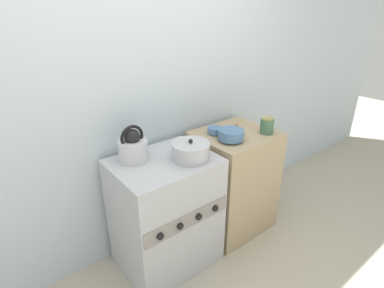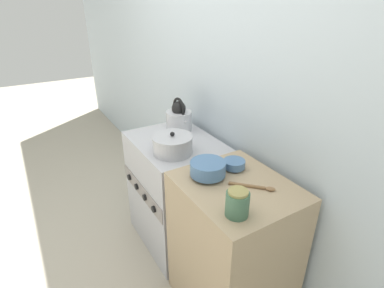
# 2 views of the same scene
# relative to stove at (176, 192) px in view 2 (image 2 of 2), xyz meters

# --- Properties ---
(ground_plane) EXTENTS (12.00, 12.00, 0.00)m
(ground_plane) POSITION_rel_stove_xyz_m (0.00, -0.26, -0.43)
(ground_plane) COLOR #B2A893
(wall_back) EXTENTS (7.00, 0.06, 2.50)m
(wall_back) POSITION_rel_stove_xyz_m (0.00, 0.34, 0.82)
(wall_back) COLOR silver
(wall_back) RESTS_ON ground_plane
(stove) EXTENTS (0.68, 0.55, 0.85)m
(stove) POSITION_rel_stove_xyz_m (0.00, 0.00, 0.00)
(stove) COLOR #B2B2B7
(stove) RESTS_ON ground_plane
(counter) EXTENTS (0.61, 0.53, 0.88)m
(counter) POSITION_rel_stove_xyz_m (0.68, 0.00, 0.01)
(counter) COLOR tan
(counter) RESTS_ON ground_plane
(kettle) EXTENTS (0.23, 0.19, 0.25)m
(kettle) POSITION_rel_stove_xyz_m (-0.15, 0.12, 0.52)
(kettle) COLOR silver
(kettle) RESTS_ON stove
(cooking_pot) EXTENTS (0.25, 0.25, 0.14)m
(cooking_pot) POSITION_rel_stove_xyz_m (0.15, -0.09, 0.48)
(cooking_pot) COLOR #B2B2B7
(cooking_pot) RESTS_ON stove
(enamel_bowl) EXTENTS (0.19, 0.19, 0.09)m
(enamel_bowl) POSITION_rel_stove_xyz_m (0.53, -0.08, 0.50)
(enamel_bowl) COLOR #4C729E
(enamel_bowl) RESTS_ON counter
(small_ceramic_bowl) EXTENTS (0.12, 0.12, 0.05)m
(small_ceramic_bowl) POSITION_rel_stove_xyz_m (0.54, 0.09, 0.48)
(small_ceramic_bowl) COLOR #4C729E
(small_ceramic_bowl) RESTS_ON counter
(storage_jar) EXTENTS (0.10, 0.10, 0.12)m
(storage_jar) POSITION_rel_stove_xyz_m (0.86, -0.15, 0.51)
(storage_jar) COLOR #3F664C
(storage_jar) RESTS_ON counter
(wooden_spoon) EXTENTS (0.18, 0.18, 0.02)m
(wooden_spoon) POSITION_rel_stove_xyz_m (0.74, 0.06, 0.46)
(wooden_spoon) COLOR olive
(wooden_spoon) RESTS_ON counter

